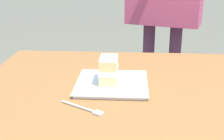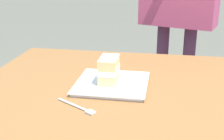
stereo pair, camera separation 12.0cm
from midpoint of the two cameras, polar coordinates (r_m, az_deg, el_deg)
name	(u,v)px [view 1 (the left image)]	position (r m, az deg, el deg)	size (l,w,h in m)	color
patio_table	(111,127)	(1.12, -3.32, -10.49)	(1.27, 1.09, 0.73)	brown
dessert_plate	(112,84)	(1.22, -2.82, -2.59)	(0.28, 0.28, 0.02)	white
cake_slice	(109,70)	(1.20, -3.46, -0.03)	(0.12, 0.07, 0.10)	#E0C17A
dessert_fork	(84,108)	(1.05, -8.41, -7.03)	(0.10, 0.15, 0.01)	silver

